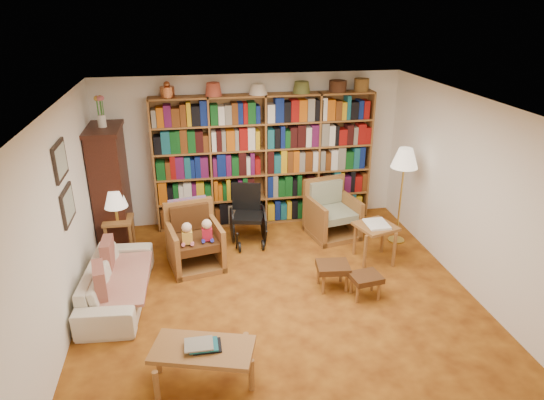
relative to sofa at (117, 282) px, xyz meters
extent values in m
plane|color=#AF671A|center=(2.05, -0.29, -0.26)|extent=(5.00, 5.00, 0.00)
plane|color=white|center=(2.05, -0.29, 2.24)|extent=(5.00, 5.00, 0.00)
plane|color=white|center=(2.05, 2.21, 0.99)|extent=(5.00, 0.00, 5.00)
plane|color=white|center=(2.05, -2.79, 0.99)|extent=(5.00, 0.00, 5.00)
plane|color=white|center=(-0.45, -0.29, 0.99)|extent=(0.00, 5.00, 5.00)
plane|color=white|center=(4.55, -0.29, 0.99)|extent=(0.00, 5.00, 5.00)
cube|color=#8F5F2C|center=(2.25, 2.05, 0.84)|extent=(3.60, 0.30, 2.20)
cube|color=#3B1810|center=(-0.21, 1.71, 0.64)|extent=(0.45, 0.90, 1.80)
cube|color=#3B1810|center=(-0.21, 1.71, 1.57)|extent=(0.50, 0.95, 0.06)
cylinder|color=white|center=(-0.21, 1.71, 1.69)|extent=(0.12, 0.12, 0.18)
cube|color=black|center=(-0.43, 0.01, 1.64)|extent=(0.03, 0.52, 0.42)
cube|color=gray|center=(-0.42, 0.01, 1.64)|extent=(0.01, 0.44, 0.34)
cube|color=black|center=(-0.43, 0.01, 1.09)|extent=(0.03, 0.52, 0.42)
cube|color=gray|center=(-0.42, 0.01, 1.09)|extent=(0.01, 0.44, 0.34)
imported|color=beige|center=(0.00, 0.00, 0.00)|extent=(1.80, 0.82, 0.51)
cube|color=beige|center=(0.05, 0.00, 0.04)|extent=(0.72, 1.31, 0.04)
cube|color=maroon|center=(-0.13, 0.35, 0.19)|extent=(0.13, 0.40, 0.40)
cube|color=maroon|center=(-0.13, -0.35, 0.19)|extent=(0.21, 0.43, 0.41)
cube|color=#8F5F2C|center=(-0.10, 1.31, 0.27)|extent=(0.43, 0.43, 0.04)
cylinder|color=#8F5F2C|center=(-0.27, 1.14, 0.00)|extent=(0.05, 0.05, 0.51)
cylinder|color=#8F5F2C|center=(0.07, 1.14, 0.00)|extent=(0.05, 0.05, 0.51)
cylinder|color=#8F5F2C|center=(-0.27, 1.48, 0.00)|extent=(0.05, 0.05, 0.51)
cylinder|color=#8F5F2C|center=(0.07, 1.48, 0.00)|extent=(0.05, 0.05, 0.51)
cylinder|color=gold|center=(-0.10, 1.31, 0.39)|extent=(0.11, 0.11, 0.19)
cone|color=beige|center=(-0.10, 1.31, 0.63)|extent=(0.34, 0.34, 0.27)
cube|color=#8F5F2C|center=(1.01, 0.68, -0.22)|extent=(0.86, 0.88, 0.08)
cube|color=#8F5F2C|center=(0.69, 0.68, 0.06)|extent=(0.22, 0.75, 0.64)
cube|color=#8F5F2C|center=(1.34, 0.68, 0.06)|extent=(0.22, 0.75, 0.64)
cube|color=#8F5F2C|center=(1.01, 1.02, 0.19)|extent=(0.72, 0.23, 0.90)
cube|color=#432712|center=(1.01, 0.65, 0.14)|extent=(0.68, 0.73, 0.12)
cube|color=#432712|center=(1.01, 0.95, 0.40)|extent=(0.57, 0.21, 0.38)
cube|color=#AF2E59|center=(1.01, 1.05, 0.46)|extent=(0.56, 0.17, 0.40)
cube|color=#8F5F2C|center=(3.23, 1.28, -0.22)|extent=(0.86, 0.88, 0.08)
cube|color=#8F5F2C|center=(2.91, 1.28, 0.06)|extent=(0.23, 0.75, 0.64)
cube|color=#8F5F2C|center=(3.56, 1.28, 0.06)|extent=(0.23, 0.75, 0.64)
cube|color=#8F5F2C|center=(3.23, 1.62, 0.19)|extent=(0.72, 0.23, 0.90)
cube|color=#9BA584|center=(3.23, 1.25, 0.14)|extent=(0.68, 0.73, 0.12)
cube|color=#9BA584|center=(3.23, 1.55, 0.40)|extent=(0.57, 0.22, 0.38)
cube|color=black|center=(1.86, 1.27, 0.20)|extent=(0.55, 0.55, 0.06)
cube|color=black|center=(1.86, 1.49, 0.45)|extent=(0.45, 0.16, 0.45)
cylinder|color=black|center=(1.61, 1.37, 0.03)|extent=(0.03, 0.56, 0.56)
cylinder|color=black|center=(2.11, 1.37, 0.03)|extent=(0.03, 0.56, 0.56)
cylinder|color=black|center=(1.68, 0.99, -0.18)|extent=(0.03, 0.16, 0.16)
cylinder|color=black|center=(2.04, 0.99, -0.18)|extent=(0.03, 0.16, 0.16)
cylinder|color=gold|center=(4.19, 0.91, -0.24)|extent=(0.26, 0.26, 0.03)
cylinder|color=gold|center=(4.19, 0.91, 0.39)|extent=(0.03, 0.03, 1.30)
cone|color=beige|center=(4.19, 0.91, 1.14)|extent=(0.41, 0.41, 0.30)
cube|color=#8F5F2C|center=(3.60, 0.39, 0.30)|extent=(0.64, 0.64, 0.04)
cylinder|color=#8F5F2C|center=(3.38, 0.17, 0.01)|extent=(0.05, 0.05, 0.54)
cylinder|color=#8F5F2C|center=(3.82, 0.17, 0.01)|extent=(0.05, 0.05, 0.54)
cylinder|color=#8F5F2C|center=(3.38, 0.61, 0.01)|extent=(0.05, 0.05, 0.54)
cylinder|color=#8F5F2C|center=(3.82, 0.61, 0.01)|extent=(0.05, 0.05, 0.54)
cube|color=white|center=(3.60, 0.39, 0.34)|extent=(0.40, 0.45, 0.03)
cube|color=#432712|center=(2.79, -0.22, 0.06)|extent=(0.46, 0.40, 0.08)
cylinder|color=#8F5F2C|center=(2.63, -0.35, -0.12)|extent=(0.04, 0.04, 0.27)
cylinder|color=#8F5F2C|center=(2.95, -0.35, -0.12)|extent=(0.04, 0.04, 0.27)
cylinder|color=#8F5F2C|center=(2.63, -0.10, -0.12)|extent=(0.04, 0.04, 0.27)
cylinder|color=#8F5F2C|center=(2.95, -0.10, -0.12)|extent=(0.04, 0.04, 0.27)
cube|color=#432712|center=(3.15, -0.50, 0.03)|extent=(0.42, 0.37, 0.08)
cylinder|color=#8F5F2C|center=(3.00, -0.62, -0.13)|extent=(0.04, 0.04, 0.25)
cylinder|color=#8F5F2C|center=(3.29, -0.62, -0.13)|extent=(0.04, 0.04, 0.25)
cylinder|color=#8F5F2C|center=(3.00, -0.39, -0.13)|extent=(0.04, 0.04, 0.25)
cylinder|color=#8F5F2C|center=(3.29, -0.39, -0.13)|extent=(0.04, 0.04, 0.25)
cube|color=#8F5F2C|center=(1.02, -1.65, 0.13)|extent=(1.10, 0.77, 0.05)
cylinder|color=#8F5F2C|center=(0.56, -1.86, -0.07)|extent=(0.06, 0.06, 0.36)
cylinder|color=#8F5F2C|center=(1.48, -1.86, -0.07)|extent=(0.06, 0.06, 0.36)
cylinder|color=#8F5F2C|center=(0.56, -1.45, -0.07)|extent=(0.06, 0.06, 0.36)
cylinder|color=#8F5F2C|center=(1.48, -1.45, -0.07)|extent=(0.06, 0.06, 0.36)
cube|color=brown|center=(1.02, -1.65, 0.18)|extent=(0.33, 0.29, 0.05)
camera|label=1|loc=(1.02, -5.56, 3.34)|focal=32.00mm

